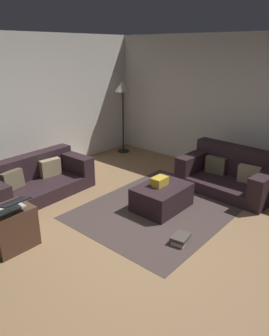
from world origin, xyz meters
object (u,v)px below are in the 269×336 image
at_px(ottoman, 162,197).
at_px(gift_box, 159,181).
at_px(corner_lamp, 123,92).
at_px(couch_left, 34,181).
at_px(laptop, 10,206).
at_px(couch_right, 231,174).
at_px(book_stack, 181,239).
at_px(side_table, 11,228).
at_px(tv_remote, 155,186).

bearing_deg(ottoman, gift_box, 93.51).
height_order(ottoman, corner_lamp, corner_lamp).
distance_m(couch_left, gift_box, 2.12).
height_order(ottoman, laptop, laptop).
relative_size(couch_left, corner_lamp, 1.12).
relative_size(couch_right, gift_box, 6.51).
bearing_deg(couch_right, laptop, 73.59).
xyz_separation_m(couch_left, book_stack, (0.42, -2.65, -0.20)).
xyz_separation_m(ottoman, side_table, (-2.04, 0.80, 0.08)).
height_order(tv_remote, laptop, laptop).
bearing_deg(gift_box, book_stack, -126.87).
xyz_separation_m(ottoman, book_stack, (-0.60, -0.74, -0.13)).
bearing_deg(ottoman, couch_right, -19.54).
relative_size(side_table, corner_lamp, 0.32).
relative_size(couch_left, book_stack, 6.06).
relative_size(couch_left, gift_box, 7.33).
bearing_deg(couch_left, corner_lamp, -171.60).
height_order(couch_right, tv_remote, couch_right).
height_order(ottoman, book_stack, ottoman).
xyz_separation_m(couch_left, couch_right, (2.37, -2.38, 0.02)).
bearing_deg(couch_left, tv_remote, 114.98).
distance_m(side_table, laptop, 0.33).
height_order(couch_left, gift_box, couch_left).
xyz_separation_m(couch_right, corner_lamp, (0.36, 2.87, 1.13)).
bearing_deg(ottoman, tv_remote, 146.29).
bearing_deg(book_stack, gift_box, 53.13).
relative_size(tv_remote, corner_lamp, 0.10).
distance_m(ottoman, corner_lamp, 3.18).
bearing_deg(corner_lamp, couch_right, -97.07).
bearing_deg(couch_right, couch_left, 48.30).
bearing_deg(tv_remote, side_table, 146.57).
relative_size(couch_right, book_stack, 5.39).
distance_m(laptop, corner_lamp, 4.18).
height_order(couch_right, corner_lamp, corner_lamp).
distance_m(couch_right, laptop, 3.62).
relative_size(side_table, laptop, 1.28).
distance_m(couch_left, side_table, 1.50).
distance_m(tv_remote, laptop, 2.07).
height_order(gift_box, tv_remote, gift_box).
bearing_deg(tv_remote, corner_lamp, 39.55).
bearing_deg(couch_right, gift_box, 71.97).
xyz_separation_m(side_table, corner_lamp, (3.75, 1.59, 1.14)).
relative_size(laptop, book_stack, 1.35).
xyz_separation_m(ottoman, gift_box, (-0.00, 0.05, 0.25)).
height_order(ottoman, gift_box, gift_box).
relative_size(ottoman, laptop, 2.08).
bearing_deg(couch_left, ottoman, 116.45).
distance_m(couch_right, corner_lamp, 3.10).
bearing_deg(couch_left, book_stack, 97.24).
relative_size(gift_box, side_table, 0.48).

